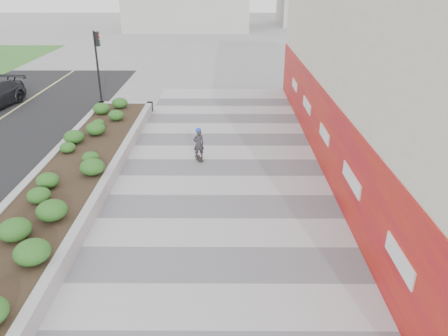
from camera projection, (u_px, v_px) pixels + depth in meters
The scene contains 7 objects.
ground at pixel (219, 312), 10.16m from camera, with size 160.00×160.00×0.00m, color gray.
walkway at pixel (221, 239), 12.89m from camera, with size 8.00×36.00×0.01m, color #A8A8AD.
building at pixel (405, 65), 16.67m from camera, with size 6.04×24.08×8.00m.
planter at pixel (76, 170), 16.39m from camera, with size 3.00×18.00×0.90m.
traffic_signal_near at pixel (98, 57), 25.00m from camera, with size 0.33×0.28×4.20m.
manhole_cover at pixel (238, 240), 12.89m from camera, with size 0.44×0.44×0.01m, color #595654.
skateboarder at pixel (199, 144), 18.04m from camera, with size 0.54×0.75×1.42m.
Camera 1 is at (0.14, -7.87, 7.24)m, focal length 35.00 mm.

